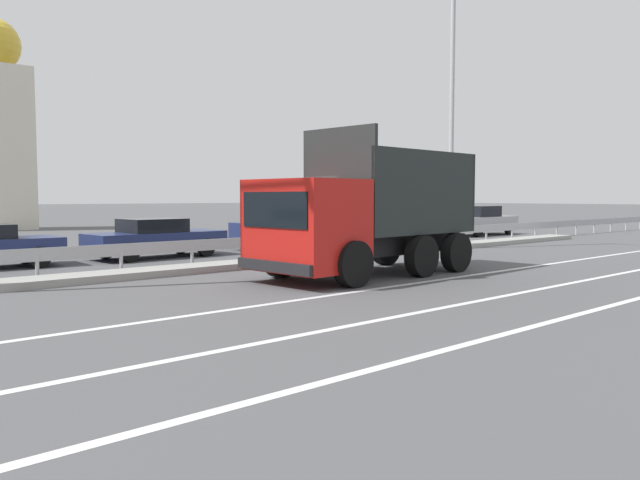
% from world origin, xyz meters
% --- Properties ---
extents(ground_plane, '(320.00, 320.00, 0.00)m').
position_xyz_m(ground_plane, '(0.00, 0.00, 0.00)').
color(ground_plane, '#4C4C4F').
extents(lane_strip_0, '(63.12, 0.16, 0.01)m').
position_xyz_m(lane_strip_0, '(0.45, -2.97, 0.00)').
color(lane_strip_0, silver).
rests_on(lane_strip_0, ground_plane).
extents(lane_strip_1, '(63.12, 0.16, 0.01)m').
position_xyz_m(lane_strip_1, '(0.45, -5.36, 0.00)').
color(lane_strip_1, silver).
rests_on(lane_strip_1, ground_plane).
extents(lane_strip_2, '(63.12, 0.16, 0.01)m').
position_xyz_m(lane_strip_2, '(0.45, -7.28, 0.00)').
color(lane_strip_2, silver).
rests_on(lane_strip_2, ground_plane).
extents(median_island, '(34.72, 1.10, 0.18)m').
position_xyz_m(median_island, '(0.00, 2.37, 0.09)').
color(median_island, gray).
rests_on(median_island, ground_plane).
extents(median_guardrail, '(63.12, 0.09, 0.78)m').
position_xyz_m(median_guardrail, '(-0.00, 3.28, 0.57)').
color(median_guardrail, '#9EA0A5').
rests_on(median_guardrail, ground_plane).
extents(dump_truck, '(6.51, 3.00, 3.65)m').
position_xyz_m(dump_truck, '(-0.32, -1.21, 1.27)').
color(dump_truck, red).
rests_on(dump_truck, ground_plane).
extents(median_road_sign, '(0.76, 0.16, 2.31)m').
position_xyz_m(median_road_sign, '(4.24, 2.37, 1.23)').
color(median_road_sign, white).
rests_on(median_road_sign, ground_plane).
extents(street_lamp_2, '(0.71, 2.04, 9.58)m').
position_xyz_m(street_lamp_2, '(8.56, 2.17, 5.26)').
color(street_lamp_2, '#ADADB2').
rests_on(street_lamp_2, ground_plane).
extents(parked_car_4, '(4.53, 1.99, 1.29)m').
position_xyz_m(parked_car_4, '(-1.50, 6.61, 0.67)').
color(parked_car_4, navy).
rests_on(parked_car_4, ground_plane).
extents(parked_car_5, '(4.36, 1.93, 1.56)m').
position_xyz_m(parked_car_5, '(4.03, 6.54, 0.78)').
color(parked_car_5, navy).
rests_on(parked_car_5, ground_plane).
extents(parked_car_6, '(4.27, 2.25, 1.42)m').
position_xyz_m(parked_car_6, '(10.18, 6.41, 0.71)').
color(parked_car_6, silver).
rests_on(parked_car_6, ground_plane).
extents(parked_car_7, '(4.83, 2.05, 1.53)m').
position_xyz_m(parked_car_7, '(16.70, 6.49, 0.76)').
color(parked_car_7, '#A3A3A8').
rests_on(parked_car_7, ground_plane).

